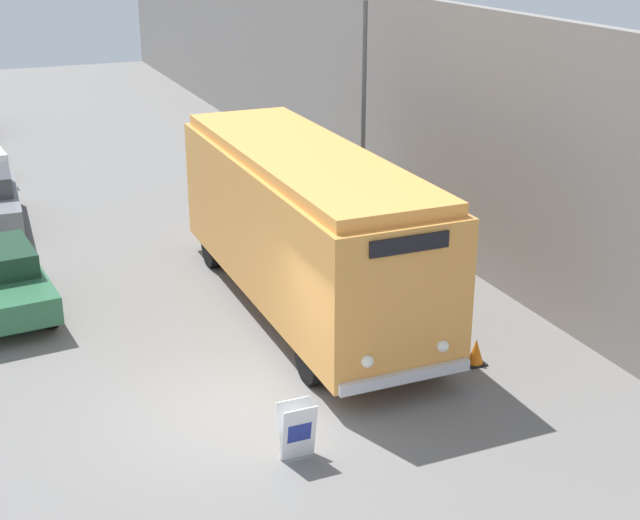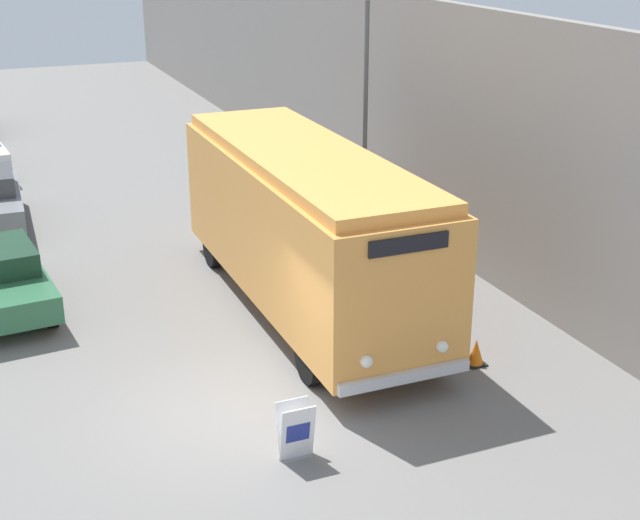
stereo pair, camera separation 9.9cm
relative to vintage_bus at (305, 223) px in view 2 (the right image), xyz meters
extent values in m
plane|color=slate|center=(-2.84, -3.64, -1.93)|extent=(80.00, 80.00, 0.00)
cube|color=gray|center=(4.56, 6.36, 1.10)|extent=(0.30, 60.00, 6.05)
cylinder|color=black|center=(-1.14, -3.12, -1.47)|extent=(0.28, 0.93, 0.93)
cylinder|color=black|center=(1.14, -3.12, -1.47)|extent=(0.28, 0.93, 0.93)
cylinder|color=black|center=(-1.14, 3.13, -1.47)|extent=(0.28, 0.93, 0.93)
cylinder|color=black|center=(1.14, 3.13, -1.47)|extent=(0.28, 0.93, 0.93)
cube|color=#EF9E47|center=(0.00, 0.01, -0.09)|extent=(2.61, 9.04, 2.76)
cube|color=#FEA74B|center=(0.00, 0.01, 1.41)|extent=(2.40, 8.68, 0.24)
cube|color=silver|center=(0.00, -4.58, -1.35)|extent=(2.48, 0.12, 0.20)
sphere|color=white|center=(-0.72, -4.55, -0.92)|extent=(0.22, 0.22, 0.22)
sphere|color=white|center=(0.72, -4.55, -0.92)|extent=(0.22, 0.22, 0.22)
cube|color=black|center=(0.00, -4.54, 1.04)|extent=(1.43, 0.06, 0.28)
cube|color=gray|center=(-2.26, -5.27, -1.93)|extent=(0.50, 0.21, 0.01)
cube|color=white|center=(-2.26, -5.35, -1.46)|extent=(0.55, 0.19, 0.95)
cube|color=white|center=(-2.26, -5.19, -1.46)|extent=(0.55, 0.19, 0.95)
cube|color=navy|center=(-2.26, -5.37, -1.44)|extent=(0.39, 0.06, 0.33)
cylinder|color=#595E60|center=(3.23, 3.96, 1.10)|extent=(0.12, 0.12, 6.05)
cylinder|color=black|center=(-5.18, 1.10, -1.61)|extent=(0.22, 0.65, 0.65)
cylinder|color=black|center=(-5.43, 3.82, -1.61)|extent=(0.22, 0.65, 0.65)
cube|color=#2D6642|center=(-6.04, 2.39, -1.32)|extent=(2.11, 4.27, 0.57)
cylinder|color=black|center=(-5.27, 6.81, -1.58)|extent=(0.22, 0.71, 0.71)
cylinder|color=black|center=(-5.16, 9.65, -1.58)|extent=(0.22, 0.71, 0.71)
cylinder|color=black|center=(-5.20, 12.82, -1.59)|extent=(0.22, 0.68, 0.68)
cube|color=black|center=(1.98, -3.68, -1.92)|extent=(0.36, 0.36, 0.03)
cone|color=orange|center=(1.98, -3.68, -1.66)|extent=(0.30, 0.30, 0.48)
camera|label=1|loc=(-6.56, -16.35, 5.96)|focal=50.00mm
camera|label=2|loc=(-6.47, -16.38, 5.96)|focal=50.00mm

